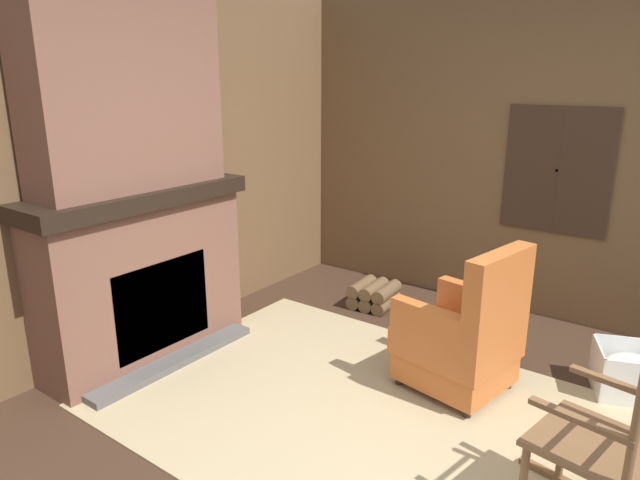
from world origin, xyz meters
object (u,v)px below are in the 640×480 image
at_px(oil_lamp_vase, 95,178).
at_px(decorative_plate_on_mantel, 125,169).
at_px(firewood_stack, 374,295).
at_px(storage_case, 193,166).
at_px(armchair, 463,339).
at_px(rocking_chair, 602,453).
at_px(laundry_basket, 631,372).

xyz_separation_m(oil_lamp_vase, decorative_plate_on_mantel, (-0.02, 0.24, 0.03)).
relative_size(oil_lamp_vase, decorative_plate_on_mantel, 1.09).
height_order(firewood_stack, storage_case, storage_case).
relative_size(armchair, rocking_chair, 0.85).
xyz_separation_m(armchair, oil_lamp_vase, (-2.06, -1.13, 0.97)).
distance_m(oil_lamp_vase, decorative_plate_on_mantel, 0.25).
xyz_separation_m(oil_lamp_vase, storage_case, (0.00, 0.81, -0.02)).
bearing_deg(firewood_stack, armchair, -36.01).
distance_m(storage_case, decorative_plate_on_mantel, 0.57).
relative_size(armchair, storage_case, 3.77).
height_order(oil_lamp_vase, storage_case, oil_lamp_vase).
bearing_deg(armchair, rocking_chair, 150.93).
bearing_deg(rocking_chair, storage_case, 1.64).
bearing_deg(laundry_basket, rocking_chair, -87.20).
bearing_deg(laundry_basket, decorative_plate_on_mantel, -153.42).
height_order(oil_lamp_vase, decorative_plate_on_mantel, oil_lamp_vase).
relative_size(rocking_chair, laundry_basket, 2.21).
distance_m(rocking_chair, storage_case, 3.17).
bearing_deg(oil_lamp_vase, rocking_chair, 6.96).
xyz_separation_m(armchair, laundry_basket, (0.88, 0.59, -0.20)).
height_order(armchair, firewood_stack, armchair).
bearing_deg(decorative_plate_on_mantel, laundry_basket, 26.58).
bearing_deg(oil_lamp_vase, laundry_basket, 30.39).
distance_m(firewood_stack, laundry_basket, 2.06).
bearing_deg(rocking_chair, oil_lamp_vase, 16.99).
relative_size(rocking_chair, storage_case, 4.45).
xyz_separation_m(rocking_chair, firewood_stack, (-2.11, 1.61, -0.29)).
distance_m(rocking_chair, decorative_plate_on_mantel, 3.17).
height_order(firewood_stack, laundry_basket, laundry_basket).
bearing_deg(laundry_basket, armchair, -146.09).
distance_m(armchair, oil_lamp_vase, 2.54).
xyz_separation_m(firewood_stack, oil_lamp_vase, (-0.90, -1.97, 1.22)).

